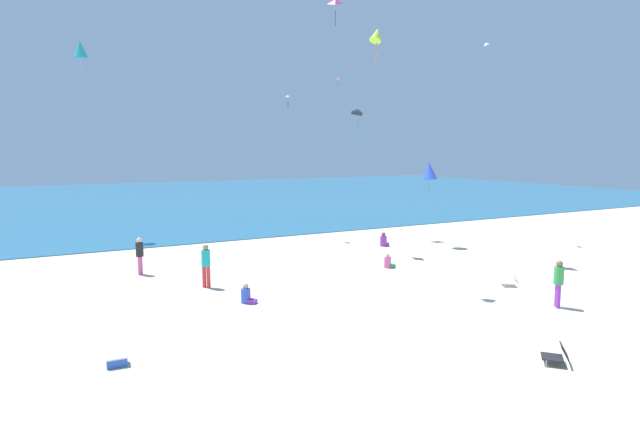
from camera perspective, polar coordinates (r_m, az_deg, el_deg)
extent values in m
plane|color=beige|center=(23.61, -2.35, -6.22)|extent=(120.00, 120.00, 0.00)
cube|color=#236084|center=(60.18, -18.01, 1.62)|extent=(120.00, 60.00, 0.05)
cube|color=white|center=(21.95, 20.46, -7.24)|extent=(0.75, 0.76, 0.03)
cube|color=white|center=(21.99, 21.21, -6.76)|extent=(0.45, 0.56, 0.37)
cylinder|color=#B7B7BC|center=(21.67, 20.22, -7.65)|extent=(0.02, 0.02, 0.17)
cylinder|color=#B7B7BC|center=(22.19, 19.85, -7.29)|extent=(0.02, 0.02, 0.17)
cube|color=black|center=(14.71, 24.80, -14.55)|extent=(0.74, 0.74, 0.03)
cube|color=black|center=(14.68, 25.96, -13.90)|extent=(0.54, 0.53, 0.38)
cylinder|color=#B7B7BC|center=(14.49, 24.23, -15.25)|extent=(0.02, 0.02, 0.18)
cylinder|color=#B7B7BC|center=(14.98, 24.07, -14.49)|extent=(0.02, 0.02, 0.18)
cube|color=#2D56B7|center=(14.35, -22.02, -15.27)|extent=(0.51, 0.40, 0.22)
cube|color=white|center=(14.30, -22.04, -14.79)|extent=(0.53, 0.41, 0.04)
cylinder|color=blue|center=(18.54, -8.41, -9.20)|extent=(0.49, 0.49, 0.52)
sphere|color=tan|center=(18.45, -8.43, -8.14)|extent=(0.21, 0.21, 0.21)
cube|color=purple|center=(18.51, -7.81, -9.82)|extent=(0.46, 0.46, 0.15)
cylinder|color=purple|center=(19.56, 25.38, -8.49)|extent=(0.15, 0.15, 0.83)
cylinder|color=purple|center=(19.74, 25.23, -8.35)|extent=(0.15, 0.15, 0.83)
cylinder|color=green|center=(19.48, 25.42, -6.35)|extent=(0.47, 0.47, 0.62)
sphere|color=#846047|center=(19.39, 25.49, -5.16)|extent=(0.23, 0.23, 0.23)
cylinder|color=#D8599E|center=(23.87, 7.65, -5.51)|extent=(0.34, 0.34, 0.51)
sphere|color=beige|center=(23.79, 7.66, -4.70)|extent=(0.20, 0.20, 0.20)
cube|color=green|center=(24.02, 8.03, -5.87)|extent=(0.37, 0.26, 0.15)
cylinder|color=#D8599E|center=(23.80, -19.61, -5.52)|extent=(0.14, 0.14, 0.82)
cylinder|color=#D8599E|center=(23.63, -19.75, -5.61)|extent=(0.14, 0.14, 0.82)
cylinder|color=black|center=(23.57, -19.75, -3.86)|extent=(0.44, 0.44, 0.62)
sphere|color=beige|center=(23.50, -19.79, -2.88)|extent=(0.23, 0.23, 0.23)
cylinder|color=red|center=(20.73, -12.51, -7.04)|extent=(0.15, 0.15, 0.88)
cylinder|color=red|center=(20.83, -12.98, -6.98)|extent=(0.15, 0.15, 0.88)
cylinder|color=#19ADB2|center=(20.61, -12.80, -4.94)|extent=(0.50, 0.50, 0.66)
sphere|color=#A87A5B|center=(20.52, -12.84, -3.74)|extent=(0.24, 0.24, 0.24)
cylinder|color=purple|center=(29.11, 7.18, -3.12)|extent=(0.52, 0.52, 0.59)
sphere|color=brown|center=(29.05, 7.20, -2.35)|extent=(0.24, 0.24, 0.24)
cube|color=purple|center=(29.36, 7.39, -3.45)|extent=(0.52, 0.46, 0.17)
cone|color=#99DB33|center=(20.91, 6.43, 19.50)|extent=(0.80, 0.71, 0.71)
cylinder|color=orange|center=(20.79, 6.41, 17.84)|extent=(0.11, 0.07, 0.76)
cone|color=blue|center=(29.30, 12.27, 4.75)|extent=(1.25, 1.26, 1.09)
cylinder|color=green|center=(29.34, 12.23, 3.11)|extent=(0.12, 0.14, 0.83)
pyramid|color=black|center=(26.98, 4.33, 11.44)|extent=(0.63, 0.77, 0.40)
cylinder|color=#1EADAD|center=(26.90, 4.24, 9.31)|extent=(0.13, 0.04, 1.07)
pyramid|color=green|center=(31.80, -3.64, 13.11)|extent=(0.33, 0.43, 0.15)
cylinder|color=black|center=(31.75, -3.64, 12.22)|extent=(0.04, 0.03, 0.45)
cone|color=#1EADAD|center=(35.11, -25.51, 16.46)|extent=(1.15, 1.17, 1.02)
cylinder|color=pink|center=(34.95, -25.42, 14.90)|extent=(0.17, 0.24, 1.11)
pyramid|color=pink|center=(37.50, 2.10, 15.01)|extent=(0.37, 0.44, 0.26)
cylinder|color=#DB3DA8|center=(37.40, 2.05, 14.15)|extent=(0.12, 0.05, 0.65)
pyramid|color=white|center=(33.19, 18.24, 17.78)|extent=(0.45, 0.44, 0.20)
cylinder|color=green|center=(33.10, 18.25, 16.95)|extent=(0.05, 0.05, 0.51)
pyramid|color=#DB3DA8|center=(34.51, 1.75, 22.85)|extent=(0.99, 0.94, 0.45)
cylinder|color=black|center=(34.29, 1.75, 21.19)|extent=(0.13, 0.19, 0.98)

